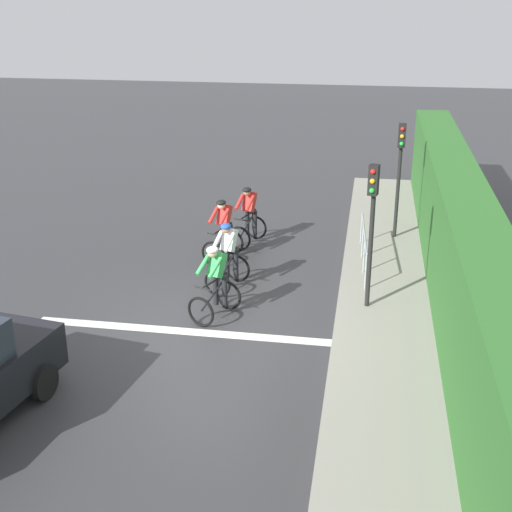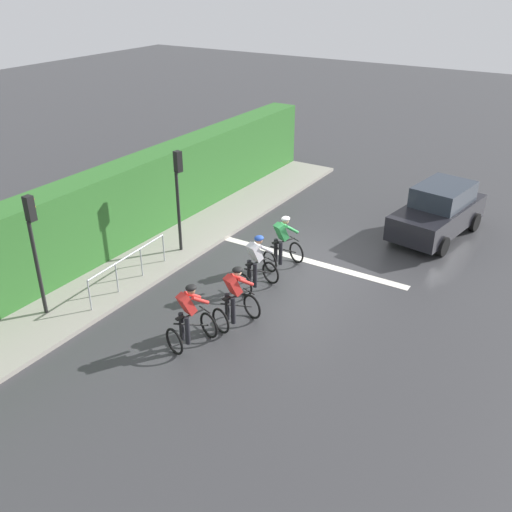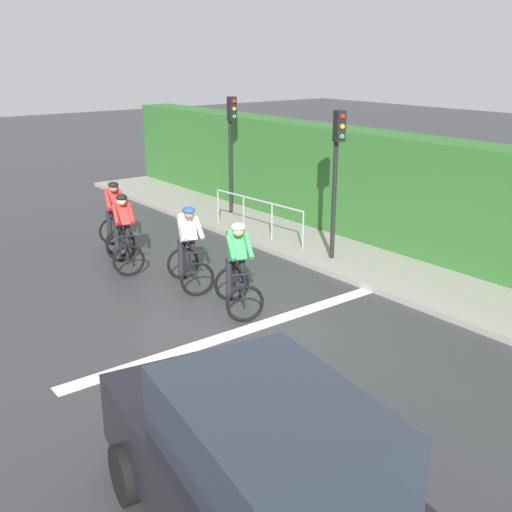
# 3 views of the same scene
# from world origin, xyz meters

# --- Properties ---
(ground_plane) EXTENTS (80.00, 80.00, 0.00)m
(ground_plane) POSITION_xyz_m (0.00, 0.00, 0.00)
(ground_plane) COLOR #333335
(sidewalk_kerb) EXTENTS (2.80, 21.26, 0.12)m
(sidewalk_kerb) POSITION_xyz_m (4.21, 2.00, 0.06)
(sidewalk_kerb) COLOR gray
(sidewalk_kerb) RESTS_ON ground
(stone_wall_low) EXTENTS (0.44, 21.26, 0.46)m
(stone_wall_low) POSITION_xyz_m (5.11, 2.00, 0.23)
(stone_wall_low) COLOR gray
(stone_wall_low) RESTS_ON ground
(hedge_wall) EXTENTS (1.10, 21.26, 2.69)m
(hedge_wall) POSITION_xyz_m (5.41, 2.00, 1.35)
(hedge_wall) COLOR #2D6628
(hedge_wall) RESTS_ON ground
(road_marking_stop_line) EXTENTS (7.00, 0.30, 0.01)m
(road_marking_stop_line) POSITION_xyz_m (0.00, -0.20, 0.00)
(road_marking_stop_line) COLOR silver
(road_marking_stop_line) RESTS_ON ground
(cyclist_lead) EXTENTS (0.96, 1.23, 1.66)m
(cyclist_lead) POSITION_xyz_m (0.11, 5.28, 0.80)
(cyclist_lead) COLOR black
(cyclist_lead) RESTS_ON ground
(cyclist_second) EXTENTS (0.97, 1.24, 1.66)m
(cyclist_second) POSITION_xyz_m (-0.32, 3.99, 0.80)
(cyclist_second) COLOR black
(cyclist_second) RESTS_ON ground
(cyclist_mid) EXTENTS (0.95, 1.22, 1.66)m
(cyclist_mid) POSITION_xyz_m (0.18, 2.16, 0.80)
(cyclist_mid) COLOR black
(cyclist_mid) RESTS_ON ground
(cyclist_fourth) EXTENTS (1.05, 1.26, 1.66)m
(cyclist_fourth) POSITION_xyz_m (0.23, 0.60, 0.80)
(cyclist_fourth) COLOR black
(cyclist_fourth) RESTS_ON ground
(car_black) EXTENTS (2.36, 4.32, 1.76)m
(car_black) POSITION_xyz_m (-3.07, -4.24, 0.87)
(car_black) COLOR black
(car_black) RESTS_ON ground
(traffic_light_near_crossing) EXTENTS (0.24, 0.31, 3.34)m
(traffic_light_near_crossing) POSITION_xyz_m (3.45, 1.41, 2.22)
(traffic_light_near_crossing) COLOR black
(traffic_light_near_crossing) RESTS_ON ground
(traffic_light_far_junction) EXTENTS (0.20, 0.31, 3.34)m
(traffic_light_far_junction) POSITION_xyz_m (4.15, 6.19, 2.22)
(traffic_light_far_junction) COLOR black
(traffic_light_far_junction) RESTS_ON ground
(pedestrian_railing_kerbside) EXTENTS (0.23, 3.23, 1.03)m
(pedestrian_railing_kerbside) POSITION_xyz_m (3.31, 3.95, 0.78)
(pedestrian_railing_kerbside) COLOR #999EA3
(pedestrian_railing_kerbside) RESTS_ON ground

